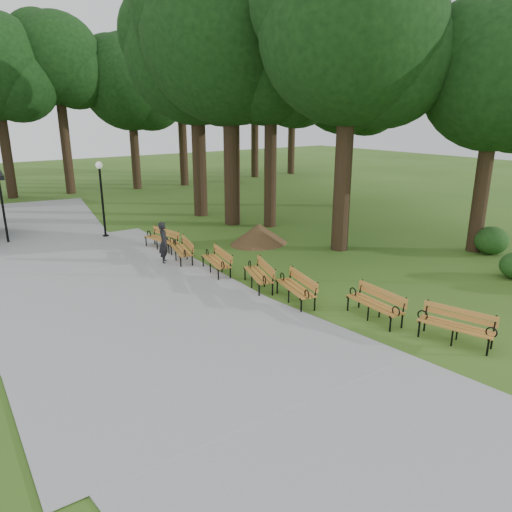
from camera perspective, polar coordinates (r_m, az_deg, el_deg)
ground at (r=15.06m, az=1.52°, el=-4.78°), size 100.00×100.00×0.00m
path at (r=15.78m, az=-17.00°, el=-4.39°), size 12.00×38.00×0.06m
person at (r=18.36m, az=-10.98°, el=1.57°), size 0.62×0.70×1.61m
lamp_post at (r=22.65m, az=-18.11°, el=8.21°), size 0.32×0.32×3.46m
dirt_mound at (r=20.84m, az=0.36°, el=2.71°), size 2.22×2.22×0.90m
bench_0 at (r=12.95m, az=22.82°, el=-7.82°), size 1.15×2.00×0.88m
bench_1 at (r=13.66m, az=14.02°, el=-5.65°), size 0.80×1.95×0.88m
bench_2 at (r=14.49m, az=4.74°, el=-3.87°), size 1.08×2.00×0.88m
bench_3 at (r=15.60m, az=0.26°, el=-2.26°), size 1.23×2.00×0.88m
bench_4 at (r=17.04m, az=-4.81°, el=-0.65°), size 1.01×1.99×0.88m
bench_5 at (r=18.58m, az=-8.96°, el=0.70°), size 1.10×2.00×0.88m
bench_6 at (r=20.30m, az=-11.30°, el=1.96°), size 0.95×1.98×0.88m
lawn_tree_0 at (r=19.81m, az=11.26°, el=24.90°), size 6.95×6.95×11.95m
lawn_tree_1 at (r=23.65m, az=1.84°, el=22.51°), size 5.97×5.97×10.91m
lawn_tree_2 at (r=24.33m, az=-3.15°, el=25.01°), size 8.33×8.33×13.21m
lawn_tree_3 at (r=21.15m, az=26.93°, el=18.55°), size 5.58×5.58×9.64m
lawn_tree_4 at (r=26.55m, az=-7.24°, el=22.83°), size 7.14×7.14×11.98m
lawn_tree_5 at (r=29.46m, az=10.90°, el=19.91°), size 6.07×6.07×10.32m
tree_backdrop at (r=37.40m, az=-13.05°, el=20.44°), size 35.09×9.59×16.25m
shrub_1 at (r=21.67m, az=26.21°, el=0.26°), size 1.33×1.33×1.13m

